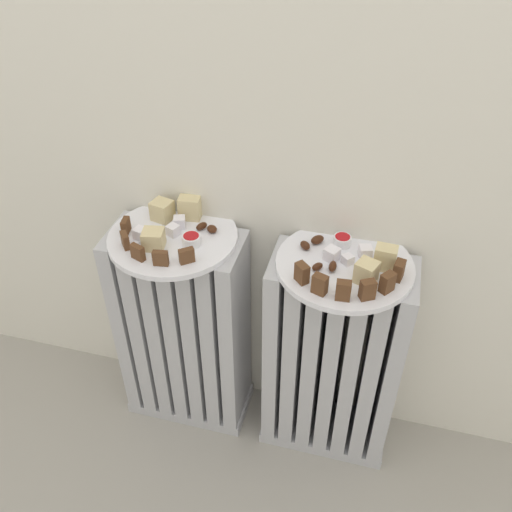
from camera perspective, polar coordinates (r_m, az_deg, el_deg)
name	(u,v)px	position (r m, az deg, el deg)	size (l,w,h in m)	color
radiator_left	(184,332)	(1.37, -7.44, -7.79)	(0.31, 0.15, 0.55)	#B2B2B7
radiator_right	(332,361)	(1.30, 7.86, -10.72)	(0.31, 0.15, 0.55)	#B2B2B7
plate_left	(173,237)	(1.18, -8.58, 1.94)	(0.27, 0.27, 0.01)	white
plate_right	(345,265)	(1.10, 9.14, -0.92)	(0.27, 0.27, 0.01)	white
dark_cake_slice_left_0	(126,226)	(1.19, -13.31, 3.04)	(0.03, 0.01, 0.03)	#56351E
dark_cake_slice_left_1	(125,240)	(1.15, -13.37, 1.59)	(0.03, 0.01, 0.03)	#56351E
dark_cake_slice_left_2	(138,252)	(1.11, -12.13, 0.37)	(0.03, 0.01, 0.03)	#56351E
dark_cake_slice_left_3	(160,258)	(1.09, -9.84, -0.23)	(0.03, 0.01, 0.03)	#56351E
dark_cake_slice_left_4	(187,256)	(1.09, -7.18, 0.03)	(0.03, 0.01, 0.03)	#56351E
marble_cake_slice_left_0	(154,239)	(1.13, -10.55, 1.73)	(0.04, 0.04, 0.04)	beige
marble_cake_slice_left_1	(162,210)	(1.21, -9.67, 4.66)	(0.04, 0.04, 0.04)	beige
marble_cake_slice_left_2	(190,208)	(1.21, -6.86, 4.96)	(0.05, 0.03, 0.05)	beige
turkish_delight_left_0	(173,230)	(1.17, -8.57, 2.65)	(0.02, 0.02, 0.02)	white
turkish_delight_left_1	(179,222)	(1.19, -7.92, 3.49)	(0.02, 0.02, 0.02)	white
turkish_delight_left_2	(140,233)	(1.17, -11.87, 2.30)	(0.02, 0.02, 0.02)	white
medjool_date_left_0	(202,226)	(1.18, -5.64, 3.08)	(0.03, 0.02, 0.01)	#3D1E0F
medjool_date_left_1	(212,229)	(1.17, -4.56, 2.80)	(0.02, 0.02, 0.02)	#3D1E0F
jam_bowl_left	(191,239)	(1.14, -6.70, 1.73)	(0.04, 0.04, 0.02)	white
dark_cake_slice_right_0	(302,273)	(1.03, 4.77, -1.77)	(0.03, 0.02, 0.04)	#56351E
dark_cake_slice_right_1	(320,284)	(1.01, 6.61, -2.93)	(0.03, 0.02, 0.04)	#56351E
dark_cake_slice_right_2	(343,290)	(1.01, 9.01, -3.54)	(0.03, 0.02, 0.04)	#56351E
dark_cake_slice_right_3	(368,290)	(1.02, 11.46, -3.44)	(0.03, 0.02, 0.04)	#56351E
dark_cake_slice_right_4	(387,282)	(1.04, 13.42, -2.68)	(0.03, 0.02, 0.04)	#56351E
dark_cake_slice_right_5	(399,270)	(1.07, 14.53, -1.45)	(0.03, 0.02, 0.04)	#56351E
marble_cake_slice_right_0	(366,272)	(1.05, 11.34, -1.65)	(0.04, 0.04, 0.04)	beige
marble_cake_slice_right_1	(385,258)	(1.09, 13.22, -0.17)	(0.04, 0.03, 0.05)	beige
turkish_delight_right_0	(348,260)	(1.09, 9.45, -0.37)	(0.02, 0.02, 0.02)	white
turkish_delight_right_1	(365,252)	(1.11, 11.22, 0.41)	(0.02, 0.02, 0.02)	white
turkish_delight_right_2	(332,254)	(1.10, 7.84, 0.19)	(0.03, 0.03, 0.03)	white
medjool_date_right_0	(317,267)	(1.07, 6.36, -1.10)	(0.02, 0.01, 0.01)	#3D1E0F
medjool_date_right_1	(317,240)	(1.14, 6.36, 1.69)	(0.03, 0.02, 0.02)	#3D1E0F
medjool_date_right_2	(333,266)	(1.07, 7.93, -1.07)	(0.03, 0.01, 0.02)	#3D1E0F
medjool_date_right_3	(305,245)	(1.12, 5.10, 1.11)	(0.02, 0.02, 0.02)	#3D1E0F
jam_bowl_right	(342,240)	(1.14, 8.90, 1.63)	(0.04, 0.04, 0.02)	white
fork	(154,235)	(1.18, -10.54, 2.13)	(0.05, 0.09, 0.00)	#B7B7BC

